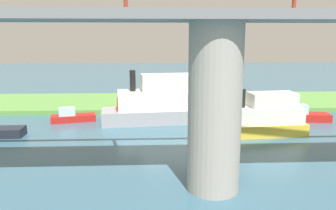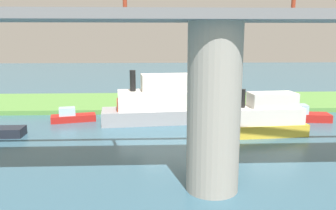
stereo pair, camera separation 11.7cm
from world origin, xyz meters
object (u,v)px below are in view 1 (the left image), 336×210
object	(u,v)px
bridge_pylon	(215,109)
person_on_bank	(153,98)
houseboat_blue	(263,118)
riverboat_paddlewheel	(157,103)
skiff_small	(302,115)
mooring_post	(157,103)
motorboat_red	(72,116)

from	to	relation	value
bridge_pylon	person_on_bank	bearing A→B (deg)	-82.10
bridge_pylon	houseboat_blue	bearing A→B (deg)	-120.23
riverboat_paddlewheel	skiff_small	xyz separation A→B (m)	(-14.79, 0.17, -1.34)
skiff_small	houseboat_blue	world-z (taller)	houseboat_blue
bridge_pylon	mooring_post	xyz separation A→B (m)	(2.82, -20.99, -3.62)
person_on_bank	riverboat_paddlewheel	xyz separation A→B (m)	(-0.37, 7.09, 0.75)
houseboat_blue	bridge_pylon	bearing A→B (deg)	59.77
motorboat_red	houseboat_blue	bearing A→B (deg)	162.46
person_on_bank	houseboat_blue	distance (m)	15.33
mooring_post	person_on_bank	bearing A→B (deg)	-79.42
bridge_pylon	mooring_post	distance (m)	21.49
houseboat_blue	riverboat_paddlewheel	bearing A→B (deg)	-28.68
person_on_bank	riverboat_paddlewheel	bearing A→B (deg)	92.95
riverboat_paddlewheel	houseboat_blue	bearing A→B (deg)	151.32
riverboat_paddlewheel	motorboat_red	size ratio (longest dim) A/B	2.29
mooring_post	motorboat_red	xyz separation A→B (m)	(8.68, 4.58, -0.46)
motorboat_red	bridge_pylon	bearing A→B (deg)	125.03
riverboat_paddlewheel	person_on_bank	bearing A→B (deg)	-87.05
person_on_bank	riverboat_paddlewheel	size ratio (longest dim) A/B	0.13
mooring_post	skiff_small	bearing A→B (deg)	159.98
houseboat_blue	skiff_small	bearing A→B (deg)	-139.85
bridge_pylon	houseboat_blue	world-z (taller)	bridge_pylon
skiff_small	houseboat_blue	distance (m)	7.51
person_on_bank	skiff_small	world-z (taller)	person_on_bank
bridge_pylon	skiff_small	world-z (taller)	bridge_pylon
motorboat_red	mooring_post	bearing A→B (deg)	-152.17
motorboat_red	skiff_small	bearing A→B (deg)	178.02
bridge_pylon	houseboat_blue	xyz separation A→B (m)	(-6.29, -10.79, -3.09)
motorboat_red	person_on_bank	bearing A→B (deg)	-142.30
person_on_bank	skiff_small	distance (m)	16.81
skiff_small	person_on_bank	bearing A→B (deg)	-25.57
riverboat_paddlewheel	motorboat_red	bearing A→B (deg)	-4.25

